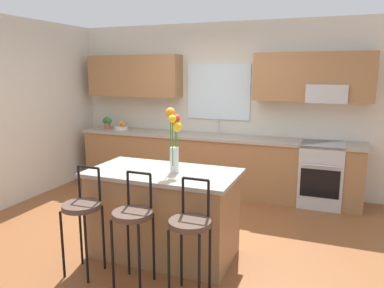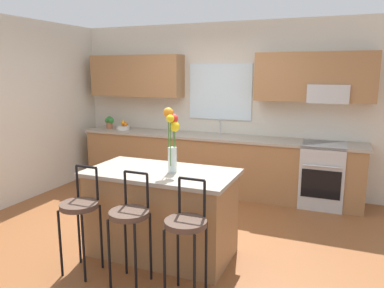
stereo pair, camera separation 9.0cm
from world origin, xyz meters
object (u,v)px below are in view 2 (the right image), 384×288
oven_range (322,175)px  kitchen_island (162,213)px  potted_plant_small (109,122)px  bar_stool_near (80,210)px  bar_stool_far (186,228)px  bar_stool_middle (130,219)px  fruit_bowl_oranges (123,127)px  flower_vase (172,135)px

oven_range → kitchen_island: size_ratio=0.59×
oven_range → potted_plant_small: (-3.65, 0.02, 0.59)m
oven_range → bar_stool_near: bar_stool_near is taller
bar_stool_far → potted_plant_small: (-2.72, 2.85, 0.41)m
oven_range → potted_plant_small: bearing=179.6°
bar_stool_middle → fruit_bowl_oranges: bearing=123.3°
bar_stool_middle → potted_plant_small: bearing=127.2°
flower_vase → potted_plant_small: size_ratio=3.00×
bar_stool_far → bar_stool_middle: bearing=180.0°
kitchen_island → bar_stool_middle: (-0.00, -0.63, 0.17)m
fruit_bowl_oranges → bar_stool_middle: bearing=-56.7°
oven_range → bar_stool_near: size_ratio=0.88×
bar_stool_near → bar_stool_far: bearing=0.0°
bar_stool_far → oven_range: bearing=71.7°
kitchen_island → oven_range: bearing=56.1°
fruit_bowl_oranges → potted_plant_small: 0.29m
fruit_bowl_oranges → flower_vase: bearing=-48.0°
bar_stool_near → flower_vase: flower_vase is taller
oven_range → kitchen_island: bearing=-123.9°
potted_plant_small → kitchen_island: bearing=-45.8°
oven_range → bar_stool_middle: (-1.48, -2.83, 0.18)m
oven_range → fruit_bowl_oranges: 3.40m
bar_stool_middle → potted_plant_small: (-2.17, 2.85, 0.41)m
bar_stool_near → bar_stool_far: (1.10, 0.00, 0.00)m
kitchen_island → bar_stool_middle: bar_stool_middle is taller
oven_range → bar_stool_near: 3.49m
bar_stool_near → flower_vase: bearing=42.5°
bar_stool_near → fruit_bowl_oranges: size_ratio=4.34×
flower_vase → potted_plant_small: 3.21m
fruit_bowl_oranges → potted_plant_small: bearing=-179.2°
fruit_bowl_oranges → kitchen_island: bearing=-49.9°
bar_stool_far → potted_plant_small: 3.96m
oven_range → flower_vase: size_ratio=1.40×
fruit_bowl_oranges → bar_stool_far: bearing=-49.6°
oven_range → kitchen_island: same height
kitchen_island → potted_plant_small: potted_plant_small is taller
bar_stool_middle → bar_stool_far: size_ratio=1.00×
potted_plant_small → oven_range: bearing=-0.4°
kitchen_island → potted_plant_small: bearing=134.2°
bar_stool_far → flower_vase: flower_vase is taller
bar_stool_near → bar_stool_far: size_ratio=1.00×
bar_stool_far → fruit_bowl_oranges: (-2.43, 2.86, 0.33)m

